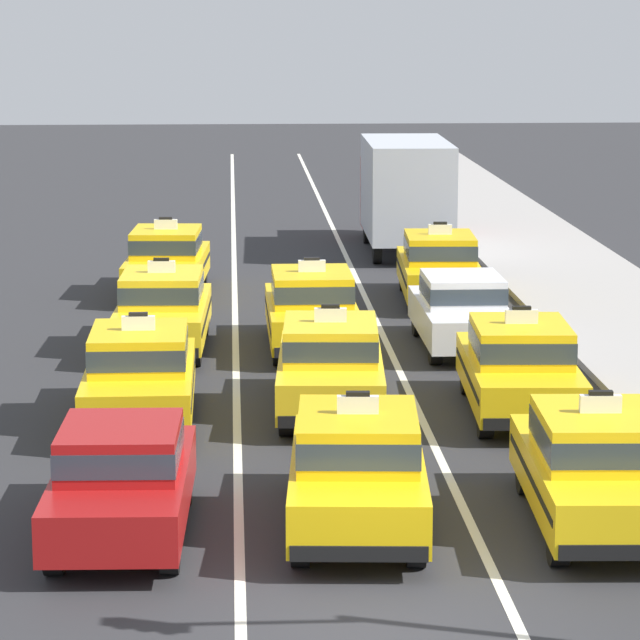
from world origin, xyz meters
name	(u,v)px	position (x,y,z in m)	size (l,w,h in m)	color
ground_plane	(380,628)	(0.00, 0.00, 0.00)	(160.00, 160.00, 0.00)	#2B2B2D
lane_stripe_left_center	(235,308)	(-1.60, 20.00, 0.00)	(0.14, 80.00, 0.01)	silver
lane_stripe_center_right	(370,307)	(1.60, 20.00, 0.00)	(0.14, 80.00, 0.01)	silver
sedan_left_nearest	(122,477)	(-3.16, 3.37, 0.85)	(1.89, 4.35, 1.58)	black
taxi_left_second	(140,374)	(-3.24, 9.39, 0.88)	(1.84, 4.57, 1.96)	black
taxi_left_third	(163,309)	(-3.10, 15.33, 0.88)	(1.96, 4.62, 1.96)	black
taxi_left_fourth	(167,260)	(-3.26, 21.83, 0.88)	(2.06, 4.65, 1.96)	black
taxi_center_nearest	(357,467)	(0.02, 3.58, 0.88)	(2.10, 4.67, 1.96)	black
taxi_center_second	(330,364)	(0.04, 9.93, 0.88)	(2.07, 4.65, 1.96)	black
taxi_center_third	(312,308)	(-0.02, 15.26, 0.88)	(1.85, 4.57, 1.96)	black
taxi_right_nearest	(597,466)	(3.28, 3.44, 0.88)	(2.01, 4.64, 1.96)	black
taxi_right_second	(520,366)	(3.32, 9.61, 0.88)	(2.03, 4.64, 1.96)	black
sedan_right_third	(462,309)	(3.09, 15.10, 0.85)	(1.77, 4.31, 1.58)	black
taxi_right_fourth	(439,266)	(3.33, 20.56, 0.88)	(2.02, 4.64, 1.96)	black
box_truck_right_fifth	(404,190)	(3.35, 28.81, 1.78)	(2.39, 7.00, 3.27)	black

